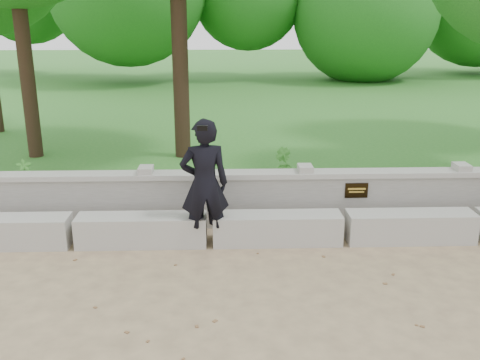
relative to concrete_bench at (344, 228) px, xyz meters
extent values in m
plane|color=tan|center=(0.00, -1.90, -0.22)|extent=(80.00, 80.00, 0.00)
cube|color=#2B7327|center=(0.00, 12.10, -0.10)|extent=(40.00, 22.00, 0.25)
cube|color=#B6B3AC|center=(-5.00, 0.00, 0.00)|extent=(1.90, 0.45, 0.45)
cube|color=#B6B3AC|center=(-3.00, 0.00, 0.00)|extent=(1.90, 0.45, 0.45)
cube|color=#B6B3AC|center=(-1.00, 0.00, 0.00)|extent=(1.90, 0.45, 0.45)
cube|color=#B6B3AC|center=(1.00, 0.00, 0.00)|extent=(1.90, 0.45, 0.45)
cube|color=#ABA8A1|center=(0.00, 0.70, 0.18)|extent=(12.50, 0.25, 0.82)
cube|color=#B6B3AC|center=(0.00, 0.70, 0.64)|extent=(12.50, 0.35, 0.08)
cube|color=black|center=(0.30, 0.56, 0.40)|extent=(0.36, 0.02, 0.24)
imported|color=black|center=(-2.06, -0.10, 0.73)|extent=(0.75, 0.55, 1.91)
cube|color=black|center=(-2.06, -0.48, 1.62)|extent=(0.14, 0.04, 0.07)
cylinder|color=#382619|center=(-5.96, 4.36, 2.33)|extent=(0.31, 0.31, 4.62)
cylinder|color=#382619|center=(-2.68, 4.27, 2.55)|extent=(0.34, 0.34, 5.04)
imported|color=#3C842C|center=(-5.39, 2.08, 0.29)|extent=(0.33, 0.31, 0.52)
imported|color=#3C842C|center=(-0.64, 2.42, 0.33)|extent=(0.42, 0.43, 0.61)
camera|label=1|loc=(-1.80, -7.35, 3.01)|focal=40.00mm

